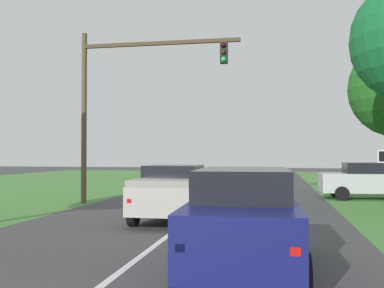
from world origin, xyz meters
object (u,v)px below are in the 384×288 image
at_px(crossing_suv_far, 370,180).
at_px(pickup_truck_lead, 175,192).
at_px(traffic_light, 123,90).
at_px(red_suv_near, 244,217).

bearing_deg(crossing_suv_far, pickup_truck_lead, -132.58).
bearing_deg(traffic_light, pickup_truck_lead, -52.11).
relative_size(red_suv_near, pickup_truck_lead, 0.95).
xyz_separation_m(traffic_light, crossing_suv_far, (11.27, 4.29, -4.12)).
xyz_separation_m(pickup_truck_lead, crossing_suv_far, (7.91, 8.61, -0.01)).
relative_size(red_suv_near, traffic_light, 0.63).
bearing_deg(pickup_truck_lead, red_suv_near, -66.07).
bearing_deg(crossing_suv_far, red_suv_near, -109.23).
xyz_separation_m(pickup_truck_lead, traffic_light, (-3.36, 4.32, 4.11)).
height_order(pickup_truck_lead, traffic_light, traffic_light).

